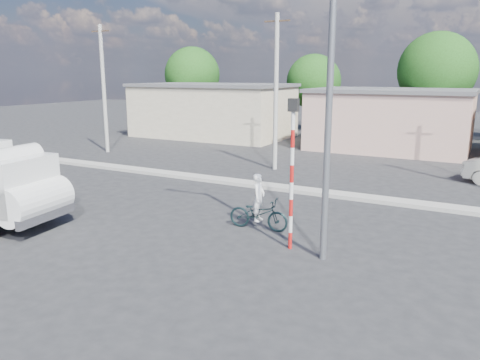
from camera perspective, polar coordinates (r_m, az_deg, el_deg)
The scene contains 9 objects.
ground_plane at distance 14.22m, azimuth -8.40°, elevation -7.97°, with size 120.00×120.00×0.00m, color #252528.
median at distance 20.86m, azimuth 4.77°, elevation -0.90°, with size 40.00×0.80×0.16m, color #99968E.
bicycle at distance 15.38m, azimuth 2.27°, elevation -4.12°, with size 0.71×2.03×1.07m, color black.
cyclist at distance 15.31m, azimuth 2.27°, elevation -3.22°, with size 0.57×0.38×1.57m, color white.
traffic_pole at distance 13.26m, azimuth 6.37°, elevation 2.22°, with size 0.28×0.18×4.36m.
streetlight at distance 12.43m, azimuth 10.22°, elevation 12.38°, with size 2.34×0.22×9.00m.
building_row at distance 33.46m, azimuth 16.34°, elevation 7.39°, with size 37.80×7.30×4.44m.
tree_row at distance 40.55m, azimuth 13.88°, elevation 12.21°, with size 34.13×7.32×8.10m.
utility_poles at distance 23.12m, azimuth 16.56°, elevation 9.97°, with size 35.40×0.24×8.00m.
Camera 1 is at (8.04, -10.60, 5.02)m, focal length 35.00 mm.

